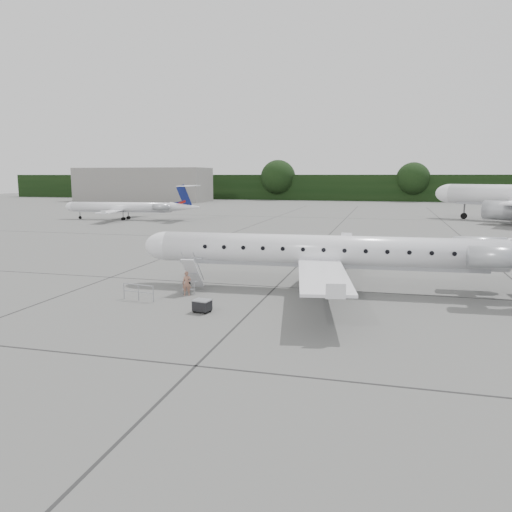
% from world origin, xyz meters
% --- Properties ---
extents(ground, '(320.00, 320.00, 0.00)m').
position_xyz_m(ground, '(0.00, 0.00, 0.00)').
color(ground, slate).
rests_on(ground, ground).
extents(treeline, '(260.00, 4.00, 8.00)m').
position_xyz_m(treeline, '(0.00, 130.00, 4.00)').
color(treeline, black).
rests_on(treeline, ground).
extents(terminal_building, '(40.00, 14.00, 10.00)m').
position_xyz_m(terminal_building, '(-70.00, 110.00, 5.00)').
color(terminal_building, gray).
rests_on(terminal_building, ground).
extents(main_regional_jet, '(30.09, 22.45, 7.43)m').
position_xyz_m(main_regional_jet, '(-1.76, 4.29, 3.71)').
color(main_regional_jet, white).
rests_on(main_regional_jet, ground).
extents(airstair, '(0.97, 2.21, 2.33)m').
position_xyz_m(airstair, '(-10.32, 1.64, 1.16)').
color(airstair, white).
rests_on(airstair, ground).
extents(passenger, '(0.65, 0.51, 1.58)m').
position_xyz_m(passenger, '(-10.25, 0.40, 0.79)').
color(passenger, '#956451').
rests_on(passenger, ground).
extents(safety_railing, '(2.19, 0.41, 1.00)m').
position_xyz_m(safety_railing, '(-12.64, -1.58, 0.50)').
color(safety_railing, '#999CA2').
rests_on(safety_railing, ground).
extents(baggage_cart, '(1.04, 0.90, 0.79)m').
position_xyz_m(baggage_cart, '(-7.85, -3.14, 0.40)').
color(baggage_cart, black).
rests_on(baggage_cart, ground).
extents(bg_regional_left, '(24.78, 18.89, 6.11)m').
position_xyz_m(bg_regional_left, '(-43.24, 49.95, 3.06)').
color(bg_regional_left, white).
rests_on(bg_regional_left, ground).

